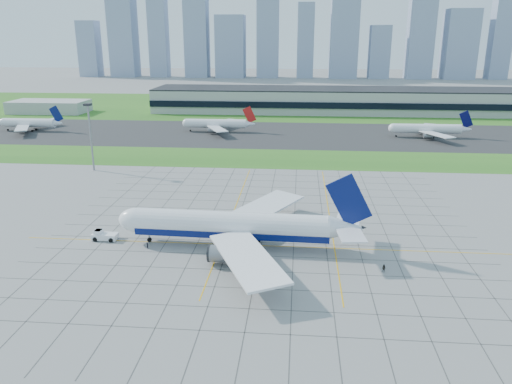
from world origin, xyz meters
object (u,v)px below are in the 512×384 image
(crew_near, at_px, (148,245))
(distant_jet_0, at_px, (30,123))
(distant_jet_2, at_px, (428,129))
(light_mast, at_px, (90,129))
(airliner, at_px, (233,226))
(pushback_tug, at_px, (104,235))
(distant_jet_1, at_px, (217,124))
(crew_far, at_px, (384,268))

(crew_near, distance_m, distant_jet_0, 184.93)
(crew_near, relative_size, distant_jet_2, 0.04)
(light_mast, bearing_deg, airliner, -46.96)
(airliner, relative_size, distant_jet_0, 1.47)
(airliner, distance_m, pushback_tug, 33.70)
(distant_jet_0, bearing_deg, distant_jet_1, 3.64)
(crew_near, bearing_deg, light_mast, 45.63)
(crew_far, relative_size, distant_jet_0, 0.04)
(crew_far, xyz_separation_m, distant_jet_1, (-63.26, 163.25, 3.59))
(light_mast, relative_size, distant_jet_2, 0.60)
(airliner, bearing_deg, crew_near, -168.51)
(distant_jet_2, bearing_deg, distant_jet_1, 176.76)
(light_mast, xyz_separation_m, crew_near, (42.54, -71.15, -15.37))
(light_mast, xyz_separation_m, distant_jet_1, (34.68, 84.17, -11.70))
(light_mast, height_order, distant_jet_1, light_mast)
(distant_jet_0, relative_size, distant_jet_1, 1.00)
(light_mast, distance_m, pushback_tug, 74.58)
(light_mast, height_order, pushback_tug, light_mast)
(pushback_tug, distance_m, distant_jet_1, 150.95)
(distant_jet_1, bearing_deg, light_mast, -112.39)
(airliner, relative_size, crew_near, 38.64)
(crew_far, height_order, distant_jet_2, distant_jet_2)
(crew_far, bearing_deg, crew_near, -151.52)
(crew_far, bearing_deg, distant_jet_0, 173.11)
(airliner, distance_m, crew_far, 36.74)
(distant_jet_2, bearing_deg, crew_far, -106.39)
(airliner, bearing_deg, distant_jet_0, 134.07)
(light_mast, height_order, distant_jet_2, light_mast)
(pushback_tug, bearing_deg, airliner, 0.33)
(pushback_tug, xyz_separation_m, distant_jet_0, (-97.02, 144.35, 3.33))
(crew_far, bearing_deg, airliner, -161.48)
(crew_near, xyz_separation_m, crew_far, (55.40, -7.93, 0.08))
(distant_jet_2, bearing_deg, pushback_tug, -128.31)
(pushback_tug, relative_size, crew_near, 5.74)
(light_mast, bearing_deg, distant_jet_2, 28.41)
(airliner, bearing_deg, distant_jet_1, 102.84)
(airliner, xyz_separation_m, crew_far, (34.66, -11.33, -4.45))
(distant_jet_0, relative_size, distant_jet_2, 1.00)
(airliner, distance_m, distant_jet_0, 195.36)
(crew_near, xyz_separation_m, distant_jet_0, (-109.70, 148.83, 3.67))
(distant_jet_0, bearing_deg, distant_jet_2, 0.08)
(pushback_tug, bearing_deg, light_mast, 116.30)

